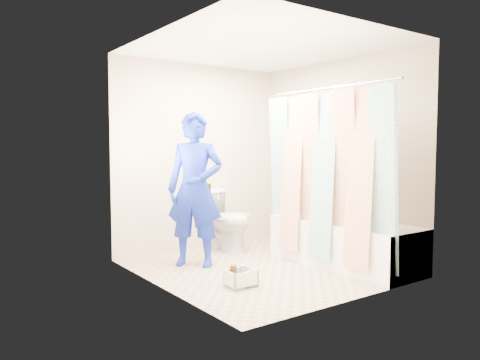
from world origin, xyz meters
TOP-DOWN VIEW (x-y plane):
  - floor at (0.00, 0.00)m, footprint 2.60×2.60m
  - ceiling at (0.00, 0.00)m, footprint 2.40×2.60m
  - wall_back at (0.00, 1.30)m, footprint 2.40×0.02m
  - wall_front at (0.00, -1.30)m, footprint 2.40×0.02m
  - wall_left at (-1.20, 0.00)m, footprint 0.02×2.60m
  - wall_right at (1.20, 0.00)m, footprint 0.02×2.60m
  - bathtub at (0.85, -0.43)m, footprint 0.70×1.75m
  - curtain_rod at (0.52, -0.43)m, footprint 0.02×1.90m
  - shower_curtain at (0.52, -0.43)m, footprint 0.06×1.75m
  - toilet at (0.21, 1.03)m, footprint 0.54×0.82m
  - tank_lid at (0.23, 0.91)m, footprint 0.50×0.27m
  - tank_internals at (0.14, 1.23)m, footprint 0.19×0.07m
  - plumber at (-0.51, 0.55)m, footprint 0.74×0.74m
  - cleaning_caddy at (-0.56, -0.41)m, footprint 0.28×0.23m

SIDE VIEW (x-z plane):
  - floor at x=0.00m, z-range 0.00..0.00m
  - cleaning_caddy at x=-0.56m, z-range -0.03..0.18m
  - bathtub at x=0.85m, z-range 0.02..0.52m
  - toilet at x=0.21m, z-range 0.00..0.78m
  - tank_lid at x=0.23m, z-range 0.44..0.47m
  - tank_internals at x=0.14m, z-range 0.64..0.89m
  - plumber at x=-0.51m, z-range 0.00..1.72m
  - shower_curtain at x=0.52m, z-range 0.12..1.92m
  - wall_back at x=0.00m, z-range 0.00..2.40m
  - wall_front at x=0.00m, z-range 0.00..2.40m
  - wall_left at x=-1.20m, z-range 0.00..2.40m
  - wall_right at x=1.20m, z-range 0.00..2.40m
  - curtain_rod at x=0.52m, z-range 1.94..1.96m
  - ceiling at x=0.00m, z-range 2.39..2.41m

